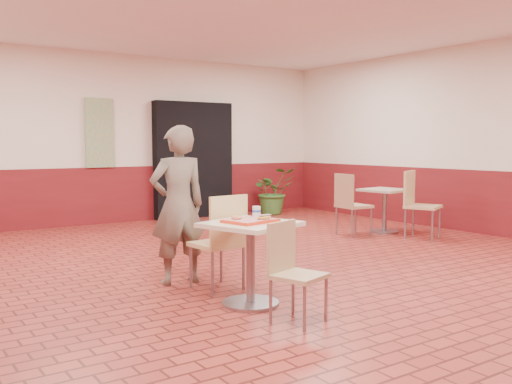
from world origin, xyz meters
TOP-DOWN VIEW (x-y plane):
  - room_shell at (0.00, 0.00)m, footprint 8.01×10.01m
  - wainscot_band at (0.00, 0.00)m, footprint 8.00×10.00m
  - corridor_doorway at (1.20, 4.88)m, footprint 1.60×0.22m
  - promo_poster at (-0.60, 4.94)m, footprint 0.50×0.03m
  - main_table at (-1.21, -0.68)m, footprint 0.70×0.70m
  - chair_main_front at (-1.20, -1.26)m, footprint 0.47×0.47m
  - chair_main_back at (-1.17, -0.12)m, footprint 0.47×0.47m
  - customer at (-1.39, 0.38)m, footprint 0.62×0.43m
  - serving_tray at (-1.21, -0.68)m, footprint 0.43×0.33m
  - ring_donut at (-1.32, -0.62)m, footprint 0.10×0.10m
  - long_john_donut at (-1.12, -0.76)m, footprint 0.14×0.07m
  - paper_cup at (-1.08, -0.58)m, footprint 0.08×0.08m
  - second_table at (2.85, 1.52)m, footprint 0.66×0.66m
  - chair_second_left at (2.16, 1.59)m, footprint 0.48×0.48m
  - chair_second_front at (2.84, 0.86)m, footprint 0.61×0.61m
  - potted_plant at (2.74, 4.40)m, footprint 0.93×0.84m

SIDE VIEW (x-z plane):
  - chair_main_front at x=-1.20m, z-range 0.05..0.85m
  - potted_plant at x=2.74m, z-range 0.00..0.93m
  - second_table at x=2.85m, z-range 0.12..0.82m
  - main_table at x=-1.21m, z-range 0.13..0.87m
  - wainscot_band at x=0.00m, z-range 0.00..1.00m
  - chair_main_back at x=-1.17m, z-range 0.05..0.99m
  - chair_second_left at x=2.16m, z-range 0.06..1.01m
  - chair_second_front at x=2.84m, z-range 0.06..1.07m
  - serving_tray at x=-1.21m, z-range 0.74..0.77m
  - ring_donut at x=-1.32m, z-range 0.77..0.80m
  - long_john_donut at x=-1.12m, z-range 0.77..0.81m
  - customer at x=-1.39m, z-range 0.00..1.61m
  - paper_cup at x=-1.08m, z-range 0.77..0.86m
  - corridor_doorway at x=1.20m, z-range 0.00..2.20m
  - room_shell at x=0.00m, z-range 0.00..3.00m
  - promo_poster at x=-0.60m, z-range 1.00..2.20m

